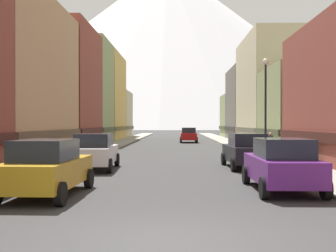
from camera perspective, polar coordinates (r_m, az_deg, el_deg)
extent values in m
plane|color=#333333|center=(8.57, -0.73, -15.09)|extent=(400.00, 400.00, 0.00)
cube|color=gray|center=(43.80, -7.30, -2.54)|extent=(2.50, 100.00, 0.15)
cube|color=gray|center=(43.72, 9.13, -2.54)|extent=(2.50, 100.00, 0.15)
cube|color=tan|center=(29.07, -20.90, 5.91)|extent=(6.26, 13.06, 10.21)
cube|color=brown|center=(28.94, -20.88, -1.02)|extent=(6.56, 13.06, 0.50)
cube|color=brown|center=(40.77, -15.66, 4.96)|extent=(8.10, 10.02, 11.13)
cube|color=#3B1B16|center=(40.64, -15.65, -0.62)|extent=(8.40, 10.02, 0.50)
cube|color=#8C9966|center=(49.85, -13.36, 4.44)|extent=(9.55, 8.15, 11.68)
cube|color=#3F442D|center=(49.73, -13.35, -0.44)|extent=(9.85, 8.15, 0.50)
cube|color=#D8B259|center=(59.79, -10.17, 3.78)|extent=(8.12, 11.66, 11.72)
cube|color=brown|center=(59.68, -10.16, -0.30)|extent=(8.42, 11.66, 0.50)
cube|color=beige|center=(70.22, -8.14, 1.53)|extent=(7.43, 9.25, 7.46)
cube|color=#595444|center=(70.21, -8.14, -0.20)|extent=(7.73, 9.25, 0.50)
cube|color=#8C9966|center=(36.41, 19.92, 2.08)|extent=(8.83, 9.04, 6.79)
cube|color=#3F442D|center=(36.40, 19.91, -0.74)|extent=(9.13, 9.04, 0.50)
cube|color=beige|center=(47.40, 14.74, 4.54)|extent=(7.56, 13.51, 11.50)
cube|color=#595444|center=(47.28, 14.73, -0.48)|extent=(7.86, 13.51, 0.50)
cube|color=#66605B|center=(59.92, 12.35, 2.85)|extent=(8.53, 11.23, 9.80)
cube|color=#2D2B29|center=(59.87, 12.34, -0.31)|extent=(8.83, 11.23, 0.50)
cube|color=#8C9966|center=(69.75, 10.74, 1.28)|extent=(8.48, 8.28, 6.83)
cube|color=#3F442D|center=(69.75, 10.74, -0.21)|extent=(8.78, 8.28, 0.50)
cube|color=#B28419|center=(13.98, -15.83, -6.00)|extent=(1.96, 4.45, 0.80)
cube|color=#1E232D|center=(13.68, -16.17, -3.11)|extent=(1.66, 2.24, 0.64)
cylinder|color=black|center=(15.87, -17.07, -6.69)|extent=(0.24, 0.69, 0.68)
cylinder|color=black|center=(15.35, -10.55, -6.92)|extent=(0.24, 0.69, 0.68)
cylinder|color=black|center=(12.19, -14.20, -8.82)|extent=(0.24, 0.69, 0.68)
cube|color=silver|center=(21.37, -9.77, -3.79)|extent=(2.01, 4.47, 0.80)
cube|color=#1E232D|center=(21.09, -9.87, -1.89)|extent=(1.68, 2.26, 0.64)
cylinder|color=black|center=(23.18, -11.39, -4.46)|extent=(0.25, 0.69, 0.68)
cylinder|color=black|center=(22.92, -6.85, -4.51)|extent=(0.25, 0.69, 0.68)
cylinder|color=black|center=(19.96, -13.12, -5.24)|extent=(0.25, 0.69, 0.68)
cylinder|color=black|center=(19.65, -7.85, -5.32)|extent=(0.25, 0.69, 0.68)
cube|color=#591E72|center=(14.94, 14.94, -5.58)|extent=(1.86, 4.41, 0.80)
cube|color=#1E232D|center=(14.65, 15.18, -2.88)|extent=(1.61, 2.21, 0.64)
cylinder|color=black|center=(16.41, 10.40, -6.45)|extent=(0.22, 0.68, 0.68)
cylinder|color=black|center=(16.81, 16.64, -6.30)|extent=(0.22, 0.68, 0.68)
cylinder|color=black|center=(13.20, 12.75, -8.12)|extent=(0.22, 0.68, 0.68)
cylinder|color=black|center=(13.68, 20.39, -7.83)|extent=(0.22, 0.68, 0.68)
cube|color=black|center=(22.13, 10.43, -3.65)|extent=(1.99, 4.46, 0.80)
cube|color=#1E232D|center=(21.85, 10.56, -1.81)|extent=(1.67, 2.25, 0.64)
cylinder|color=black|center=(23.63, 7.47, -4.36)|extent=(0.24, 0.69, 0.68)
cylinder|color=black|center=(23.96, 11.84, -4.30)|extent=(0.24, 0.69, 0.68)
cylinder|color=black|center=(20.38, 8.78, -5.12)|extent=(0.24, 0.69, 0.68)
cylinder|color=black|center=(20.76, 13.81, -5.02)|extent=(0.24, 0.69, 0.68)
cube|color=#9E1111|center=(50.83, 2.77, -1.38)|extent=(1.84, 4.40, 0.80)
cube|color=#1E232D|center=(50.56, 2.78, -0.58)|extent=(1.60, 2.20, 0.64)
cylinder|color=black|center=(52.48, 1.72, -1.77)|extent=(0.22, 0.68, 0.68)
cylinder|color=black|center=(52.52, 3.73, -1.76)|extent=(0.22, 0.68, 0.68)
cylinder|color=black|center=(49.18, 1.75, -1.91)|extent=(0.22, 0.68, 0.68)
cylinder|color=black|center=(49.23, 3.89, -1.91)|extent=(0.22, 0.68, 0.68)
cylinder|color=gray|center=(28.38, -13.63, -3.61)|extent=(0.50, 0.50, 0.35)
sphere|color=#256022|center=(28.35, -13.63, -2.75)|extent=(0.61, 0.61, 0.61)
cylinder|color=#4C4C51|center=(23.07, 18.25, -4.51)|extent=(0.51, 0.51, 0.37)
sphere|color=#376822|center=(23.03, 18.26, -3.42)|extent=(0.64, 0.64, 0.64)
cylinder|color=#333338|center=(28.12, 13.54, -2.63)|extent=(0.36, 0.36, 1.35)
sphere|color=tan|center=(28.09, 13.54, -1.04)|extent=(0.21, 0.21, 0.21)
cylinder|color=black|center=(25.09, 12.93, 1.76)|extent=(0.12, 0.12, 5.50)
sphere|color=white|center=(25.33, 12.94, 8.40)|extent=(0.36, 0.36, 0.36)
cone|color=silver|center=(272.79, -0.03, 10.74)|extent=(251.14, 251.14, 102.86)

